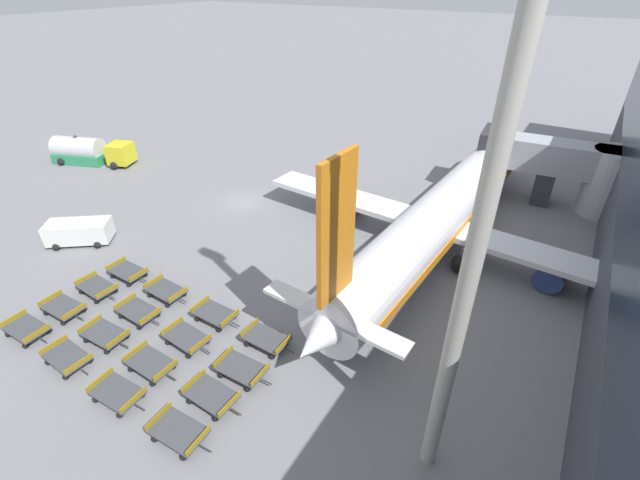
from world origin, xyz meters
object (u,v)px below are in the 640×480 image
(fuel_tanker_secondary, at_px, (88,152))
(service_van, at_px, (79,231))
(baggage_dolly_row_mid_a_col_a, at_px, (63,308))
(baggage_dolly_row_mid_b_col_a, at_px, (97,288))
(baggage_dolly_row_mid_a_col_b, at_px, (105,335))
(baggage_dolly_row_mid_a_col_d, at_px, (212,396))
(baggage_dolly_row_mid_b_col_b, at_px, (139,312))
(baggage_dolly_row_far_col_c, at_px, (215,314))
(baggage_dolly_row_mid_a_col_c, at_px, (151,364))
(baggage_dolly_row_near_col_a, at_px, (27,329))
(baggage_dolly_row_near_col_b, at_px, (67,358))
(baggage_dolly_row_mid_b_col_c, at_px, (187,338))
(baggage_dolly_row_far_col_b, at_px, (166,291))
(baggage_dolly_row_far_col_a, at_px, (128,272))
(baggage_dolly_row_mid_b_col_d, at_px, (242,369))
(baggage_dolly_row_near_col_d, at_px, (179,432))
(baggage_dolly_row_near_col_c, at_px, (118,393))
(apron_light_mast, at_px, (492,178))
(airplane, at_px, (442,213))
(baggage_dolly_row_far_col_d, at_px, (267,339))

(fuel_tanker_secondary, relative_size, service_van, 1.87)
(fuel_tanker_secondary, relative_size, baggage_dolly_row_mid_a_col_a, 2.88)
(baggage_dolly_row_mid_b_col_a, bearing_deg, baggage_dolly_row_mid_a_col_b, -29.20)
(baggage_dolly_row_mid_a_col_d, xyz_separation_m, baggage_dolly_row_mid_b_col_b, (-8.73, 2.27, 0.00))
(service_van, relative_size, baggage_dolly_row_far_col_c, 1.55)
(baggage_dolly_row_mid_a_col_c, bearing_deg, baggage_dolly_row_near_col_a, -165.72)
(baggage_dolly_row_near_col_a, relative_size, baggage_dolly_row_near_col_b, 1.00)
(baggage_dolly_row_mid_b_col_c, xyz_separation_m, baggage_dolly_row_far_col_b, (-4.62, 2.44, 0.00))
(baggage_dolly_row_mid_b_col_a, bearing_deg, baggage_dolly_row_far_col_a, 83.94)
(baggage_dolly_row_mid_a_col_b, height_order, baggage_dolly_row_mid_b_col_d, same)
(baggage_dolly_row_near_col_d, distance_m, baggage_dolly_row_mid_b_col_c, 6.37)
(baggage_dolly_row_near_col_b, distance_m, baggage_dolly_row_mid_a_col_d, 9.28)
(baggage_dolly_row_near_col_b, relative_size, baggage_dolly_row_mid_a_col_d, 1.00)
(baggage_dolly_row_near_col_a, relative_size, baggage_dolly_row_mid_a_col_b, 1.00)
(baggage_dolly_row_near_col_c, height_order, apron_light_mast, apron_light_mast)
(service_van, bearing_deg, baggage_dolly_row_near_col_c, -27.13)
(service_van, distance_m, baggage_dolly_row_mid_b_col_c, 16.68)
(fuel_tanker_secondary, bearing_deg, baggage_dolly_row_far_col_b, -24.11)
(service_van, distance_m, baggage_dolly_row_mid_a_col_c, 17.19)
(baggage_dolly_row_mid_b_col_a, xyz_separation_m, baggage_dolly_row_mid_b_col_b, (4.56, -0.10, 0.00))
(service_van, distance_m, baggage_dolly_row_mid_a_col_b, 13.26)
(apron_light_mast, bearing_deg, fuel_tanker_secondary, 163.53)
(airplane, distance_m, baggage_dolly_row_mid_b_col_c, 21.41)
(baggage_dolly_row_mid_b_col_b, bearing_deg, baggage_dolly_row_near_col_d, -27.62)
(baggage_dolly_row_near_col_a, distance_m, baggage_dolly_row_mid_b_col_c, 10.21)
(baggage_dolly_row_near_col_a, distance_m, apron_light_mast, 28.20)
(baggage_dolly_row_near_col_a, xyz_separation_m, baggage_dolly_row_near_col_b, (4.36, -0.01, 0.00))
(baggage_dolly_row_near_col_b, bearing_deg, baggage_dolly_row_mid_b_col_a, 131.84)
(baggage_dolly_row_mid_b_col_c, height_order, apron_light_mast, apron_light_mast)
(baggage_dolly_row_mid_a_col_c, bearing_deg, baggage_dolly_row_far_col_d, 48.89)
(service_van, distance_m, apron_light_mast, 34.02)
(baggage_dolly_row_near_col_a, distance_m, baggage_dolly_row_mid_a_col_c, 9.11)
(service_van, bearing_deg, baggage_dolly_row_mid_b_col_b, -16.60)
(baggage_dolly_row_far_col_c, bearing_deg, baggage_dolly_row_near_col_a, -141.17)
(baggage_dolly_row_far_col_a, bearing_deg, apron_light_mast, -4.04)
(baggage_dolly_row_mid_a_col_a, xyz_separation_m, baggage_dolly_row_mid_b_col_d, (13.42, 2.31, 0.00))
(fuel_tanker_secondary, distance_m, service_van, 19.12)
(fuel_tanker_secondary, bearing_deg, baggage_dolly_row_far_col_a, -27.80)
(service_van, relative_size, apron_light_mast, 0.20)
(baggage_dolly_row_mid_a_col_b, distance_m, baggage_dolly_row_far_col_d, 9.94)
(baggage_dolly_row_far_col_b, bearing_deg, baggage_dolly_row_mid_a_col_b, -88.21)
(airplane, distance_m, baggage_dolly_row_near_col_b, 27.77)
(baggage_dolly_row_far_col_d, bearing_deg, baggage_dolly_row_mid_a_col_c, -131.11)
(baggage_dolly_row_far_col_b, bearing_deg, baggage_dolly_row_near_col_c, -57.84)
(baggage_dolly_row_mid_b_col_d, bearing_deg, baggage_dolly_row_near_col_c, -133.69)
(baggage_dolly_row_near_col_c, height_order, baggage_dolly_row_mid_a_col_d, same)
(baggage_dolly_row_mid_a_col_a, bearing_deg, baggage_dolly_row_near_col_b, -28.77)
(baggage_dolly_row_mid_a_col_c, xyz_separation_m, baggage_dolly_row_mid_b_col_d, (4.62, 2.43, 0.00))
(fuel_tanker_secondary, distance_m, baggage_dolly_row_mid_b_col_c, 35.06)
(baggage_dolly_row_near_col_a, bearing_deg, baggage_dolly_row_near_col_d, 0.53)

